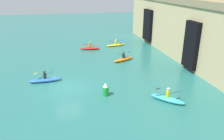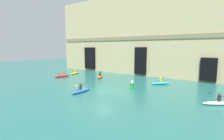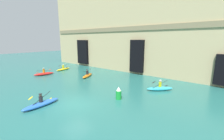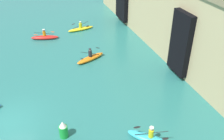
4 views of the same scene
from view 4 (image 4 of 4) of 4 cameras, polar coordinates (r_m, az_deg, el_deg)
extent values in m
plane|color=#28706B|center=(18.10, -22.33, -11.08)|extent=(120.00, 120.00, 0.00)
cube|color=black|center=(20.79, 15.60, 5.87)|extent=(2.34, 0.70, 5.15)
ellipsoid|color=red|center=(28.69, -15.11, 7.20)|extent=(1.39, 3.05, 0.43)
cylinder|color=orange|center=(28.51, -15.24, 8.04)|extent=(0.33, 0.33, 0.50)
sphere|color=brown|center=(28.37, -15.34, 8.71)|extent=(0.23, 0.23, 0.23)
cylinder|color=silver|center=(28.34, -15.37, 8.88)|extent=(0.28, 0.28, 0.06)
cylinder|color=black|center=(28.50, -15.25, 8.09)|extent=(0.51, 2.07, 0.32)
ellipsoid|color=#D84C19|center=(28.31, -13.41, 8.46)|extent=(0.27, 0.47, 0.11)
ellipsoid|color=#D84C19|center=(28.72, -17.06, 7.71)|extent=(0.27, 0.47, 0.11)
ellipsoid|color=orange|center=(23.61, -4.95, 2.72)|extent=(1.89, 3.07, 0.40)
cylinder|color=#232328|center=(23.38, -5.01, 3.76)|extent=(0.35, 0.35, 0.57)
sphere|color=beige|center=(23.20, -5.05, 4.59)|extent=(0.20, 0.20, 0.20)
cylinder|color=#232328|center=(23.16, -5.06, 4.77)|extent=(0.25, 0.25, 0.06)
cylinder|color=black|center=(23.36, -5.01, 3.82)|extent=(0.46, 1.84, 0.82)
ellipsoid|color=black|center=(23.54, -3.27, 5.06)|extent=(0.27, 0.45, 0.22)
ellipsoid|color=black|center=(23.22, -6.77, 2.55)|extent=(0.27, 0.45, 0.22)
ellipsoid|color=yellow|center=(30.33, -7.17, 9.32)|extent=(1.26, 3.24, 0.34)
cylinder|color=gold|center=(30.16, -7.22, 10.10)|extent=(0.35, 0.35, 0.55)
sphere|color=beige|center=(30.03, -7.27, 10.76)|extent=(0.19, 0.19, 0.19)
cylinder|color=silver|center=(30.01, -7.28, 10.89)|extent=(0.23, 0.23, 0.06)
cylinder|color=black|center=(30.15, -7.23, 10.15)|extent=(0.25, 1.93, 0.63)
ellipsoid|color=black|center=(30.50, -5.67, 9.97)|extent=(0.23, 0.45, 0.18)
ellipsoid|color=black|center=(29.83, -8.82, 10.33)|extent=(0.23, 0.45, 0.18)
ellipsoid|color=#33B2C6|center=(15.66, 8.76, -15.36)|extent=(2.61, 2.57, 0.44)
cylinder|color=gold|center=(15.32, 8.91, -14.12)|extent=(0.30, 0.30, 0.53)
sphere|color=beige|center=(15.05, 9.03, -13.13)|extent=(0.22, 0.22, 0.22)
cylinder|color=silver|center=(14.99, 9.06, -12.89)|extent=(0.27, 0.27, 0.06)
cylinder|color=black|center=(15.30, 8.92, -14.05)|extent=(1.00, 1.69, 0.71)
ellipsoid|color=black|center=(15.55, 12.03, -15.13)|extent=(0.37, 0.46, 0.19)
ellipsoid|color=black|center=(15.10, 5.74, -12.91)|extent=(0.37, 0.46, 0.19)
cylinder|color=green|center=(15.93, -11.01, -13.63)|extent=(0.53, 0.53, 0.83)
cone|color=white|center=(15.51, -11.24, -12.05)|extent=(0.45, 0.45, 0.39)
camera|label=1|loc=(6.49, -173.50, -55.06)|focal=35.00mm
camera|label=2|loc=(20.22, -96.12, -24.50)|focal=28.00mm
camera|label=3|loc=(12.23, -73.45, -25.02)|focal=24.00mm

